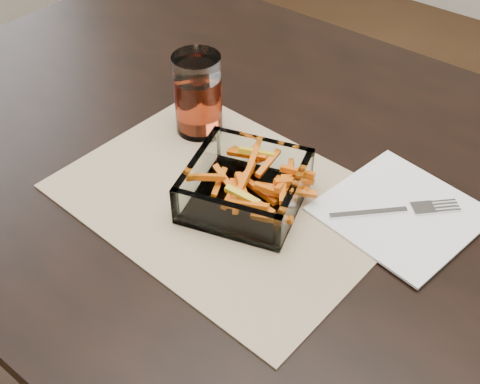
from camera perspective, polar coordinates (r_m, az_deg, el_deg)
name	(u,v)px	position (r m, az deg, el deg)	size (l,w,h in m)	color
dining_table	(320,236)	(0.93, 7.61, -4.13)	(1.60, 0.90, 0.75)	black
placemat	(226,198)	(0.85, -1.36, -0.58)	(0.45, 0.33, 0.00)	tan
glass_bowl	(245,188)	(0.83, 0.48, 0.34)	(0.19, 0.19, 0.06)	white
tumbler	(198,97)	(0.94, -4.00, 8.98)	(0.07, 0.07, 0.13)	white
napkin	(401,212)	(0.85, 15.00, -1.83)	(0.19, 0.19, 0.00)	white
fork	(399,210)	(0.85, 14.88, -1.67)	(0.14, 0.14, 0.00)	silver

